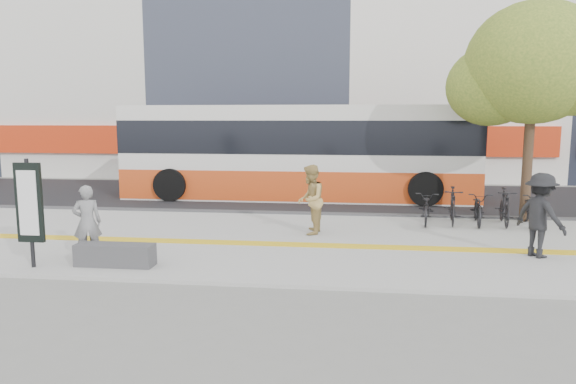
# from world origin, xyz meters

# --- Properties ---
(ground) EXTENTS (120.00, 120.00, 0.00)m
(ground) POSITION_xyz_m (0.00, 0.00, 0.00)
(ground) COLOR slate
(ground) RESTS_ON ground
(sidewalk) EXTENTS (40.00, 7.00, 0.08)m
(sidewalk) POSITION_xyz_m (0.00, 1.50, 0.04)
(sidewalk) COLOR gray
(sidewalk) RESTS_ON ground
(tactile_strip) EXTENTS (40.00, 0.45, 0.01)m
(tactile_strip) POSITION_xyz_m (0.00, 1.00, 0.09)
(tactile_strip) COLOR gold
(tactile_strip) RESTS_ON sidewalk
(street) EXTENTS (40.00, 8.00, 0.06)m
(street) POSITION_xyz_m (0.00, 9.00, 0.03)
(street) COLOR black
(street) RESTS_ON ground
(curb) EXTENTS (40.00, 0.25, 0.14)m
(curb) POSITION_xyz_m (0.00, 5.00, 0.07)
(curb) COLOR #3D3D3F
(curb) RESTS_ON ground
(bench) EXTENTS (1.60, 0.45, 0.45)m
(bench) POSITION_xyz_m (-2.60, -1.20, 0.30)
(bench) COLOR #3D3D3F
(bench) RESTS_ON sidewalk
(signboard) EXTENTS (0.55, 0.10, 2.20)m
(signboard) POSITION_xyz_m (-4.20, -1.51, 1.37)
(signboard) COLOR black
(signboard) RESTS_ON sidewalk
(street_tree) EXTENTS (4.40, 3.80, 6.31)m
(street_tree) POSITION_xyz_m (7.18, 4.82, 4.51)
(street_tree) COLOR #372319
(street_tree) RESTS_ON sidewalk
(bus) EXTENTS (13.01, 3.08, 3.46)m
(bus) POSITION_xyz_m (0.15, 8.50, 1.69)
(bus) COLOR silver
(bus) RESTS_ON street
(bicycle_row) EXTENTS (3.71, 1.85, 1.04)m
(bicycle_row) POSITION_xyz_m (5.73, 4.00, 0.57)
(bicycle_row) COLOR black
(bicycle_row) RESTS_ON sidewalk
(seated_woman) EXTENTS (0.69, 0.60, 1.59)m
(seated_woman) POSITION_xyz_m (-3.40, -0.77, 0.88)
(seated_woman) COLOR black
(seated_woman) RESTS_ON sidewalk
(pedestrian_tan) EXTENTS (0.74, 0.92, 1.80)m
(pedestrian_tan) POSITION_xyz_m (1.12, 2.22, 0.98)
(pedestrian_tan) COLOR tan
(pedestrian_tan) RESTS_ON sidewalk
(pedestrian_dark) EXTENTS (1.23, 1.36, 1.83)m
(pedestrian_dark) POSITION_xyz_m (6.21, 0.57, 0.99)
(pedestrian_dark) COLOR black
(pedestrian_dark) RESTS_ON sidewalk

